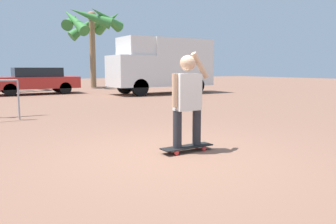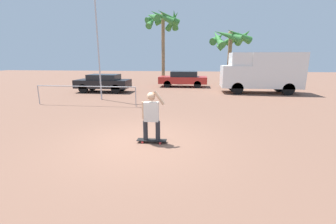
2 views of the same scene
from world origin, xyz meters
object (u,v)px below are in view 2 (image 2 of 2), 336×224
Objects in this scene: palm_tree_center_background at (163,21)px; parked_car_red at (183,78)px; palm_tree_near_van at (230,39)px; camper_van at (262,71)px; parked_car_black at (103,82)px; person_skateboarder at (151,113)px; flagpole at (98,35)px; skateboard at (152,140)px.

parked_car_red is at bearing -62.70° from palm_tree_center_background.
palm_tree_near_van is 7.41m from palm_tree_center_background.
camper_van is 11.94m from parked_car_black.
person_skateboarder is at bearing -83.03° from palm_tree_center_background.
parked_car_red reaches higher than parked_car_black.
person_skateboarder is at bearing -57.29° from flagpole.
palm_tree_center_background is 12.63m from flagpole.
person_skateboarder is at bearing -104.44° from palm_tree_near_van.
flagpole is at bearing 122.71° from person_skateboarder.
flagpole is at bearing -122.82° from parked_car_red.
parked_car_black is 0.59× the size of flagpole.
skateboard is 0.16× the size of palm_tree_near_van.
palm_tree_center_background reaches higher than parked_car_black.
palm_tree_near_van reaches higher than camper_van.
palm_tree_near_van is (4.80, 18.63, 3.61)m from person_skateboarder.
flagpole reaches higher than camper_van.
palm_tree_near_van is at bearing 75.56° from person_skateboarder.
person_skateboarder is 8.84m from flagpole.
palm_tree_near_van is 0.82× the size of flagpole.
palm_tree_center_background is (-2.34, 19.18, 5.52)m from person_skateboarder.
parked_car_red is 7.39m from palm_tree_near_van.
parked_car_red is 0.56× the size of palm_tree_center_background.
flagpole reaches higher than parked_car_black.
person_skateboarder reaches higher than skateboard.
parked_car_red is 1.06× the size of parked_car_black.
parked_car_black is (-11.87, -0.93, -0.87)m from camper_van.
person_skateboarder is 11.66m from parked_car_black.
person_skateboarder is at bearing -180.00° from skateboard.
parked_car_black is at bearing -110.52° from palm_tree_center_background.
person_skateboarder is (-0.00, -0.00, 0.86)m from skateboard.
skateboard is 19.75m from palm_tree_near_van.
camper_van is at bearing -28.12° from parked_car_red.
flagpole is at bearing -100.03° from palm_tree_center_background.
parked_car_black is at bearing 111.18° from flagpole.
parked_car_red is (0.19, 14.27, 0.67)m from skateboard.
parked_car_black reaches higher than skateboard.
camper_van is 0.74× the size of palm_tree_center_background.
skateboard is at bearing -90.76° from parked_car_red.
camper_van is 0.99× the size of palm_tree_near_van.
skateboard is 20.35m from palm_tree_center_background.
person_skateboarder is 14.27m from parked_car_red.
camper_van is at bearing 60.97° from person_skateboarder.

